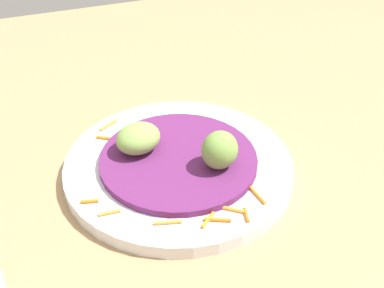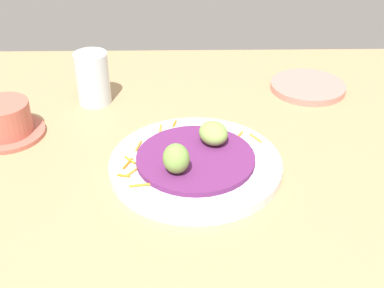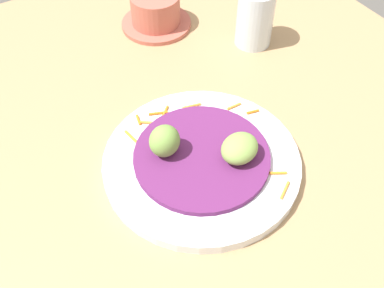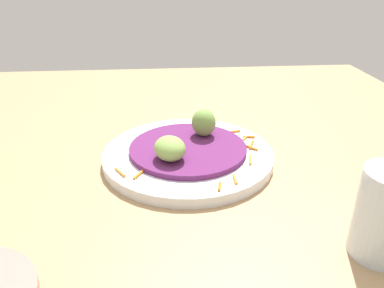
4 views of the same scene
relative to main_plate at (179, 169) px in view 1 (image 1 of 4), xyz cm
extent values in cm
cube|color=tan|center=(-4.96, 1.73, -1.84)|extent=(110.00, 110.00, 2.00)
cylinder|color=silver|center=(0.00, 0.00, 0.00)|extent=(27.81, 27.81, 1.67)
cylinder|color=#60235B|center=(0.00, 0.00, 1.27)|extent=(19.09, 19.09, 0.87)
cylinder|color=orange|center=(-4.17, 11.11, 1.04)|extent=(0.84, 2.06, 0.40)
cylinder|color=orange|center=(-6.62, 8.48, 1.04)|extent=(0.88, 3.24, 0.40)
cylinder|color=orange|center=(6.33, -10.46, 1.04)|extent=(2.72, 1.88, 0.40)
cylinder|color=orange|center=(-0.96, 10.80, 1.04)|extent=(2.85, 1.49, 0.40)
cylinder|color=orange|center=(7.36, -7.76, 1.04)|extent=(2.21, 1.53, 0.40)
cylinder|color=orange|center=(0.03, 10.49, 1.04)|extent=(2.19, 2.01, 0.40)
cylinder|color=orange|center=(4.19, 9.45, 1.04)|extent=(2.98, 1.06, 0.40)
cylinder|color=orange|center=(-2.83, 9.61, 1.04)|extent=(2.92, 2.29, 0.40)
cylinder|color=orange|center=(11.46, 3.48, 1.04)|extent=(1.99, 0.82, 0.40)
cylinder|color=orange|center=(9.74, 5.97, 1.04)|extent=(2.41, 0.45, 0.40)
ellipsoid|color=#759E47|center=(-4.09, 3.02, 4.06)|extent=(5.37, 5.15, 4.70)
ellipsoid|color=#84A851|center=(4.09, -3.02, 3.47)|extent=(6.68, 6.09, 3.53)
camera|label=1|loc=(16.03, 52.35, 44.63)|focal=54.22mm
camera|label=2|loc=(-67.00, 1.90, 47.14)|focal=47.49mm
camera|label=3|loc=(-22.24, -33.39, 50.24)|focal=42.55mm
camera|label=4|loc=(54.09, -3.89, 28.50)|focal=34.76mm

